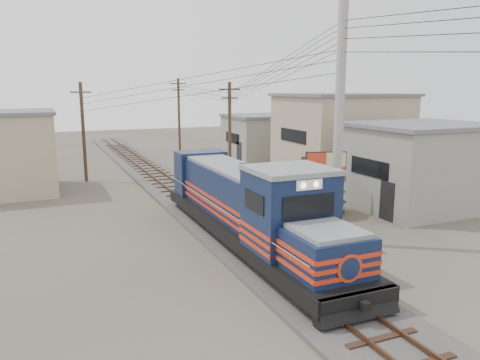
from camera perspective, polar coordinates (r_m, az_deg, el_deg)
name	(u,v)px	position (r m, az deg, el deg)	size (l,w,h in m)	color
ground	(256,251)	(19.49, 1.91, -8.61)	(120.00, 120.00, 0.00)	#473F35
ballast	(186,197)	(28.47, -6.64, -2.13)	(3.60, 70.00, 0.16)	#595651
track	(186,195)	(28.43, -6.65, -1.78)	(1.15, 70.00, 0.12)	#51331E
locomotive	(249,208)	(19.61, 1.07, -3.40)	(2.79, 15.20, 3.77)	black
utility_pole_main	(339,127)	(19.73, 11.94, 6.30)	(0.40, 0.40, 10.00)	#9E9B93
wooden_pole_mid	(230,130)	(33.10, -1.27, 6.11)	(1.60, 0.24, 7.00)	#4C3826
wooden_pole_far	(179,116)	(46.42, -7.45, 7.79)	(1.60, 0.24, 7.50)	#4C3826
wooden_pole_left	(83,130)	(34.83, -18.57, 5.79)	(1.60, 0.24, 7.00)	#4C3826
power_lines	(188,70)	(26.25, -6.36, 13.22)	(9.65, 19.00, 3.30)	black
shophouse_front	(420,165)	(27.83, 21.14, 1.66)	(7.35, 6.30, 4.70)	gray
shophouse_mid	(341,136)	(35.24, 12.19, 5.25)	(8.40, 7.35, 6.20)	tan
shophouse_back	(263,138)	(43.16, 2.80, 5.19)	(6.30, 6.30, 4.20)	gray
shophouse_left	(4,152)	(32.91, -26.86, 3.01)	(6.30, 6.30, 5.20)	tan
billboard	(326,168)	(24.84, 10.40, 1.41)	(2.08, 0.81, 3.34)	#99999E
market_umbrella	(321,169)	(24.73, 9.88, 1.36)	(3.20, 3.20, 2.78)	black
vendor	(314,197)	(25.56, 9.01, -2.04)	(0.59, 0.39, 1.62)	black
plant_nursery	(306,203)	(25.40, 7.99, -2.85)	(3.55, 3.24, 1.11)	#1E601B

